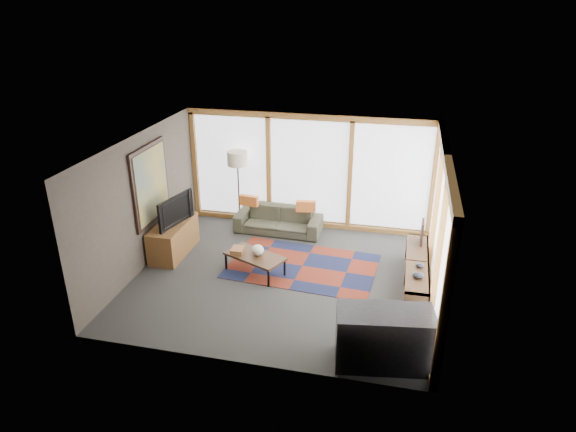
% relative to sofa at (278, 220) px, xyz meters
% --- Properties ---
extents(ground, '(5.50, 5.50, 0.00)m').
position_rel_sofa_xyz_m(ground, '(0.58, -1.95, -0.28)').
color(ground, '#292927').
rests_on(ground, ground).
extents(room_envelope, '(5.52, 5.02, 2.62)m').
position_rel_sofa_xyz_m(room_envelope, '(1.07, -1.39, 1.26)').
color(room_envelope, '#3D352E').
rests_on(room_envelope, ground).
extents(rug, '(2.97, 2.04, 0.01)m').
position_rel_sofa_xyz_m(rug, '(0.85, -1.45, -0.27)').
color(rug, maroon).
rests_on(rug, ground).
extents(sofa, '(1.94, 0.81, 0.56)m').
position_rel_sofa_xyz_m(sofa, '(0.00, 0.00, 0.00)').
color(sofa, '#353729').
rests_on(sofa, ground).
extents(pillow_left, '(0.43, 0.18, 0.23)m').
position_rel_sofa_xyz_m(pillow_left, '(-0.68, 0.03, 0.40)').
color(pillow_left, orange).
rests_on(pillow_left, sofa).
extents(pillow_right, '(0.45, 0.21, 0.24)m').
position_rel_sofa_xyz_m(pillow_right, '(0.62, -0.01, 0.40)').
color(pillow_right, orange).
rests_on(pillow_right, sofa).
extents(floor_lamp, '(0.45, 0.45, 1.77)m').
position_rel_sofa_xyz_m(floor_lamp, '(-0.94, 0.10, 0.61)').
color(floor_lamp, black).
rests_on(floor_lamp, ground).
extents(coffee_table, '(1.27, 0.98, 0.38)m').
position_rel_sofa_xyz_m(coffee_table, '(0.01, -1.89, -0.09)').
color(coffee_table, black).
rests_on(coffee_table, ground).
extents(book_stack, '(0.24, 0.30, 0.09)m').
position_rel_sofa_xyz_m(book_stack, '(-0.34, -1.86, 0.15)').
color(book_stack, brown).
rests_on(book_stack, coffee_table).
extents(vase, '(0.26, 0.26, 0.21)m').
position_rel_sofa_xyz_m(vase, '(0.06, -1.87, 0.20)').
color(vase, beige).
rests_on(vase, coffee_table).
extents(bookshelf, '(0.40, 2.22, 0.56)m').
position_rel_sofa_xyz_m(bookshelf, '(3.01, -1.76, -0.00)').
color(bookshelf, black).
rests_on(bookshelf, ground).
extents(bowl_a, '(0.20, 0.20, 0.10)m').
position_rel_sofa_xyz_m(bowl_a, '(3.02, -2.36, 0.32)').
color(bowl_a, black).
rests_on(bowl_a, bookshelf).
extents(bowl_b, '(0.16, 0.16, 0.07)m').
position_rel_sofa_xyz_m(bowl_b, '(3.04, -1.98, 0.31)').
color(bowl_b, black).
rests_on(bowl_b, bookshelf).
extents(shelf_picture, '(0.05, 0.35, 0.45)m').
position_rel_sofa_xyz_m(shelf_picture, '(3.07, -1.01, 0.50)').
color(shelf_picture, black).
rests_on(shelf_picture, bookshelf).
extents(tv_console, '(0.56, 1.34, 0.67)m').
position_rel_sofa_xyz_m(tv_console, '(-1.84, -1.49, 0.06)').
color(tv_console, brown).
rests_on(tv_console, ground).
extents(television, '(0.38, 1.05, 0.60)m').
position_rel_sofa_xyz_m(television, '(-1.82, -1.48, 0.69)').
color(television, black).
rests_on(television, tv_console).
extents(bar_counter, '(1.45, 0.84, 0.87)m').
position_rel_sofa_xyz_m(bar_counter, '(2.55, -3.98, 0.15)').
color(bar_counter, black).
rests_on(bar_counter, ground).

